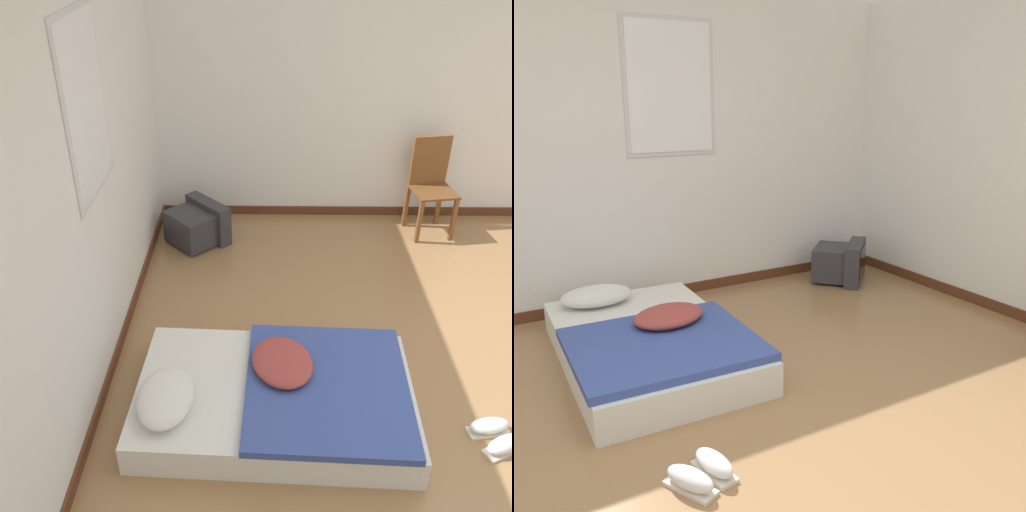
# 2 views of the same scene
# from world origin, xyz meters

# --- Properties ---
(ground_plane) EXTENTS (20.00, 20.00, 0.00)m
(ground_plane) POSITION_xyz_m (0.00, 0.00, 0.00)
(ground_plane) COLOR #997047
(wall_back) EXTENTS (7.93, 0.08, 2.60)m
(wall_back) POSITION_xyz_m (0.01, 2.53, 1.29)
(wall_back) COLOR white
(wall_back) RESTS_ON ground_plane
(mattress_bed) EXTENTS (1.17, 1.78, 0.36)m
(mattress_bed) POSITION_xyz_m (-0.01, 1.36, 0.14)
(mattress_bed) COLOR silver
(mattress_bed) RESTS_ON ground_plane
(crt_tv) EXTENTS (0.66, 0.66, 0.38)m
(crt_tv) POSITION_xyz_m (2.18, 2.07, 0.18)
(crt_tv) COLOR #333338
(crt_tv) RESTS_ON ground_plane
(sneaker_pair) EXTENTS (0.32, 0.33, 0.10)m
(sneaker_pair) POSITION_xyz_m (-0.23, 0.01, 0.05)
(sneaker_pair) COLOR silver
(sneaker_pair) RESTS_ON ground_plane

